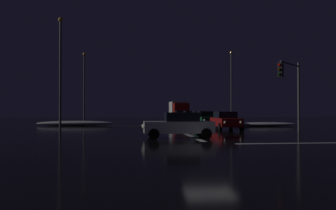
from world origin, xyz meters
The scene contains 16 objects.
ground centered at (0.00, 0.00, -0.05)m, with size 120.00×120.00×0.10m, color black.
stop_line_north centered at (0.00, 9.10, 0.00)m, with size 0.35×15.66×0.01m.
centre_line_ns centered at (0.00, 20.70, 0.00)m, with size 22.00×0.15×0.01m.
snow_bank_left_curb centered at (-9.90, 21.18, 0.26)m, with size 8.10×1.50×0.52m.
snow_bank_right_curb centered at (9.90, 17.81, 0.21)m, with size 6.99×1.50×0.41m.
sedan_red centered at (4.18, 12.04, 0.80)m, with size 2.02×4.33×1.57m.
sedan_green centered at (3.69, 17.44, 0.80)m, with size 2.02×4.33×1.57m.
sedan_silver centered at (4.13, 22.67, 0.80)m, with size 2.02×4.33×1.57m.
sedan_orange centered at (4.07, 29.03, 0.80)m, with size 2.02×4.33×1.57m.
sedan_gray centered at (3.61, 34.66, 0.80)m, with size 2.02×4.33×1.57m.
box_truck centered at (4.15, 41.73, 1.71)m, with size 2.68×8.28×3.08m.
sedan_white_crossing centered at (-1.01, 3.91, 0.80)m, with size 4.33×2.02×1.57m.
traffic_signal_ne centered at (8.25, 8.25, 3.82)m, with size 3.06×3.06×5.52m.
streetlamp_right_far centered at (10.20, 30.70, 5.71)m, with size 0.44×0.44×10.01m.
streetlamp_left_far centered at (-10.20, 30.70, 5.42)m, with size 0.44×0.44×9.45m.
streetlamp_left_near centered at (-10.20, 14.70, 5.71)m, with size 0.44×0.44×10.01m.
Camera 1 is at (-3.94, -17.21, 1.75)m, focal length 37.27 mm.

